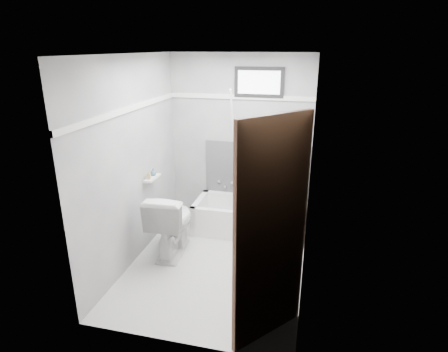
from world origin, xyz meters
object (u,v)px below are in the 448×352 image
(office_chair, at_px, (266,187))
(door, at_px, (300,257))
(soap_bottle_a, at_px, (149,175))
(bathtub, at_px, (248,217))
(soap_bottle_b, at_px, (153,172))
(toilet, at_px, (171,223))

(office_chair, bearing_deg, door, -52.22)
(door, height_order, soap_bottle_a, door)
(door, bearing_deg, bathtub, 109.19)
(bathtub, relative_size, door, 0.75)
(door, distance_m, soap_bottle_b, 2.55)
(toilet, height_order, door, door)
(toilet, relative_size, door, 0.41)
(door, relative_size, soap_bottle_a, 20.27)
(door, bearing_deg, soap_bottle_b, 138.75)
(bathtub, relative_size, toilet, 1.82)
(office_chair, bearing_deg, soap_bottle_a, -129.15)
(bathtub, height_order, door, door)
(office_chair, xyz_separation_m, door, (0.55, -2.24, 0.32))
(bathtub, distance_m, toilet, 1.16)
(door, bearing_deg, toilet, 138.33)
(soap_bottle_b, bearing_deg, toilet, -39.03)
(door, distance_m, soap_bottle_a, 2.46)
(office_chair, distance_m, toilet, 1.36)
(toilet, relative_size, soap_bottle_b, 8.42)
(door, bearing_deg, soap_bottle_a, 141.20)
(bathtub, relative_size, soap_bottle_b, 15.31)
(toilet, bearing_deg, bathtub, -139.95)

